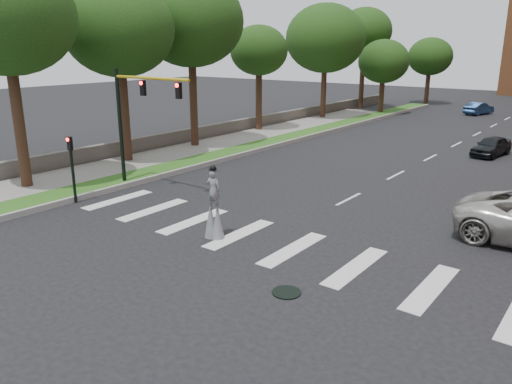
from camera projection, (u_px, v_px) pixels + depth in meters
name	position (u px, v px, depth m)	size (l,w,h in m)	color
ground_plane	(250.00, 250.00, 18.59)	(160.00, 160.00, 0.00)	black
grass_median	(289.00, 138.00, 40.52)	(2.00, 60.00, 0.25)	#245418
median_curb	(300.00, 139.00, 39.90)	(0.20, 60.00, 0.28)	#969791
sidewalk_left	(174.00, 154.00, 34.63)	(4.00, 60.00, 0.18)	gray
stone_wall	(251.00, 124.00, 45.12)	(0.50, 56.00, 1.10)	#524D47
manhole	(287.00, 292.00, 15.32)	(0.90, 0.90, 0.04)	black
traffic_signal	(134.00, 110.00, 25.40)	(5.30, 0.23, 6.20)	black
secondary_signal	(72.00, 163.00, 23.64)	(0.25, 0.21, 3.23)	black
stilt_performer	(214.00, 210.00, 19.43)	(0.84, 0.58, 2.95)	#331F14
car_near	(491.00, 146.00, 34.32)	(1.60, 3.98, 1.36)	black
car_mid	(479.00, 108.00, 55.06)	(1.42, 4.07, 1.34)	navy
tree_0	(5.00, 16.00, 24.09)	(6.79, 6.79, 11.61)	#331F14
tree_1	(119.00, 30.00, 30.19)	(6.76, 6.76, 11.16)	#331F14
tree_2	(191.00, 21.00, 34.87)	(7.49, 7.49, 12.17)	#331F14
tree_3	(259.00, 51.00, 42.56)	(4.97, 4.97, 9.06)	#331F14
tree_4	(325.00, 39.00, 49.90)	(8.00, 8.00, 11.43)	#331F14
tree_5	(365.00, 32.00, 58.08)	(6.34, 6.34, 11.65)	#331F14
tree_6	(384.00, 62.00, 54.20)	(5.51, 5.51, 8.04)	#331F14
tree_7	(430.00, 57.00, 63.66)	(5.58, 5.58, 8.39)	#331F14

